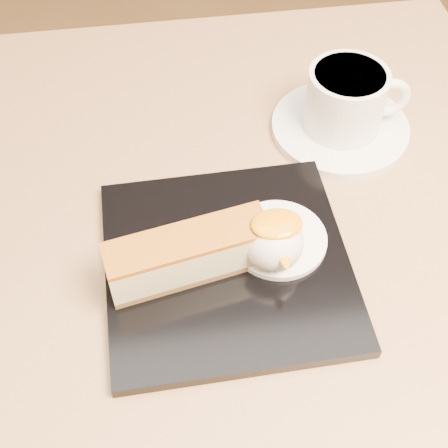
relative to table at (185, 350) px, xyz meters
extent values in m
cylinder|color=black|center=(0.00, 0.00, -0.21)|extent=(0.08, 0.08, 0.66)
cube|color=brown|center=(0.00, 0.00, 0.14)|extent=(0.80, 0.80, 0.04)
cube|color=black|center=(0.05, 0.00, 0.16)|extent=(0.22, 0.22, 0.01)
cube|color=brown|center=(0.01, -0.01, 0.17)|extent=(0.15, 0.07, 0.01)
cube|color=beige|center=(0.01, -0.01, 0.19)|extent=(0.15, 0.07, 0.04)
cube|color=#86490E|center=(0.01, -0.01, 0.21)|extent=(0.15, 0.07, 0.00)
cylinder|color=white|center=(0.10, 0.01, 0.17)|extent=(0.09, 0.09, 0.01)
sphere|color=white|center=(0.09, -0.01, 0.19)|extent=(0.05, 0.05, 0.05)
ellipsoid|color=orange|center=(0.09, -0.01, 0.22)|extent=(0.04, 0.03, 0.01)
ellipsoid|color=#2C822A|center=(0.07, 0.03, 0.17)|extent=(0.02, 0.01, 0.00)
ellipsoid|color=#2C822A|center=(0.08, 0.04, 0.17)|extent=(0.02, 0.01, 0.00)
ellipsoid|color=#2C822A|center=(0.06, 0.04, 0.17)|extent=(0.01, 0.02, 0.00)
cylinder|color=white|center=(0.20, 0.16, 0.16)|extent=(0.15, 0.15, 0.01)
cylinder|color=white|center=(0.20, 0.16, 0.20)|extent=(0.08, 0.08, 0.07)
cylinder|color=black|center=(0.20, 0.16, 0.23)|extent=(0.07, 0.07, 0.00)
torus|color=white|center=(0.24, 0.16, 0.20)|extent=(0.05, 0.01, 0.05)
camera|label=1|loc=(0.00, -0.33, 0.63)|focal=50.00mm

